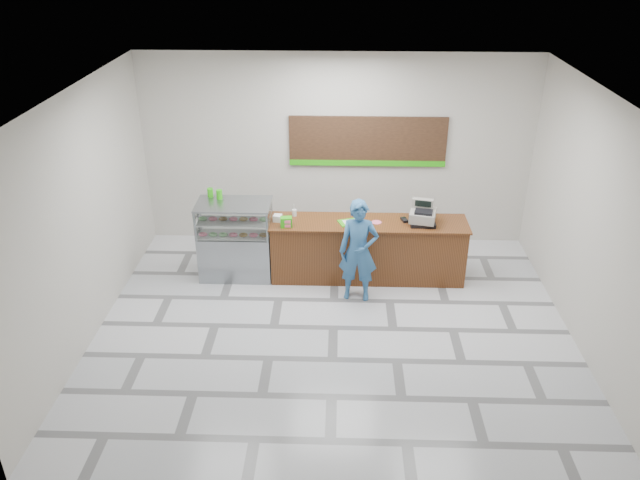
{
  "coord_description": "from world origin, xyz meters",
  "views": [
    {
      "loc": [
        0.06,
        -7.72,
        5.4
      ],
      "look_at": [
        -0.23,
        0.9,
        1.01
      ],
      "focal_mm": 35.0,
      "sensor_mm": 36.0,
      "label": 1
    }
  ],
  "objects_px": {
    "sales_counter": "(368,250)",
    "customer": "(359,251)",
    "cash_register": "(423,215)",
    "display_case": "(236,239)",
    "serving_tray": "(350,222)"
  },
  "relations": [
    {
      "from": "cash_register",
      "to": "serving_tray",
      "type": "height_order",
      "value": "cash_register"
    },
    {
      "from": "serving_tray",
      "to": "customer",
      "type": "bearing_deg",
      "value": -98.11
    },
    {
      "from": "sales_counter",
      "to": "cash_register",
      "type": "bearing_deg",
      "value": -1.08
    },
    {
      "from": "display_case",
      "to": "cash_register",
      "type": "distance_m",
      "value": 3.13
    },
    {
      "from": "customer",
      "to": "display_case",
      "type": "bearing_deg",
      "value": 167.33
    },
    {
      "from": "display_case",
      "to": "customer",
      "type": "distance_m",
      "value": 2.15
    },
    {
      "from": "sales_counter",
      "to": "customer",
      "type": "bearing_deg",
      "value": -104.92
    },
    {
      "from": "serving_tray",
      "to": "customer",
      "type": "distance_m",
      "value": 0.67
    },
    {
      "from": "cash_register",
      "to": "serving_tray",
      "type": "bearing_deg",
      "value": -165.97
    },
    {
      "from": "serving_tray",
      "to": "cash_register",
      "type": "bearing_deg",
      "value": -18.45
    },
    {
      "from": "serving_tray",
      "to": "customer",
      "type": "relative_size",
      "value": 0.26
    },
    {
      "from": "display_case",
      "to": "serving_tray",
      "type": "height_order",
      "value": "display_case"
    },
    {
      "from": "cash_register",
      "to": "customer",
      "type": "xyz_separation_m",
      "value": [
        -1.05,
        -0.65,
        -0.33
      ]
    },
    {
      "from": "sales_counter",
      "to": "customer",
      "type": "relative_size",
      "value": 1.94
    },
    {
      "from": "sales_counter",
      "to": "serving_tray",
      "type": "bearing_deg",
      "value": -172.26
    }
  ]
}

